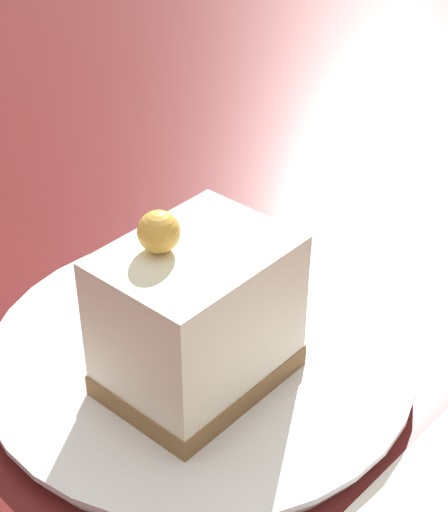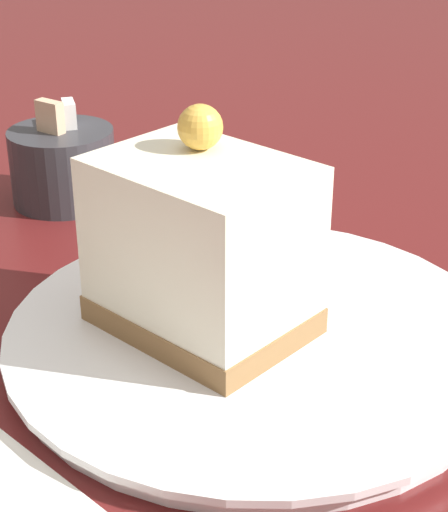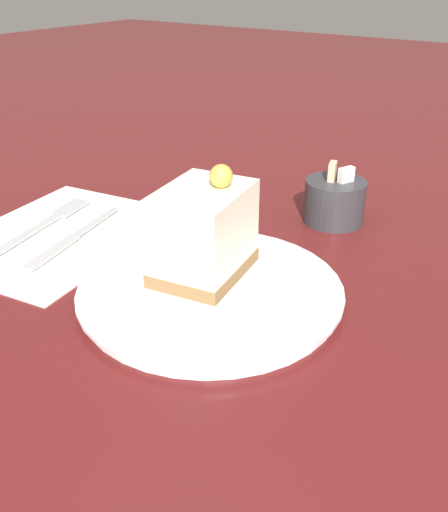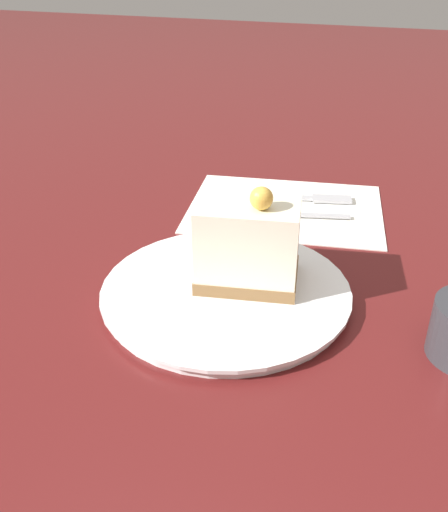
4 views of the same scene
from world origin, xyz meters
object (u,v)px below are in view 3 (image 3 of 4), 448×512
object	(u,v)px
cake_slice	(203,232)
knife	(67,242)
fork	(48,222)
sugar_bowl	(337,201)
plate	(208,293)

from	to	relation	value
cake_slice	knife	size ratio (longest dim) A/B	0.65
cake_slice	fork	xyz separation A→B (m)	(-0.24, 0.00, -0.05)
knife	sugar_bowl	size ratio (longest dim) A/B	2.30
fork	sugar_bowl	bearing A→B (deg)	23.74
cake_slice	knife	world-z (taller)	cake_slice
fork	knife	world-z (taller)	same
fork	cake_slice	bearing A→B (deg)	-14.00
knife	sugar_bowl	distance (m)	0.32
cake_slice	knife	xyz separation A→B (m)	(-0.18, -0.02, -0.05)
fork	sugar_bowl	size ratio (longest dim) A/B	2.37
plate	cake_slice	world-z (taller)	cake_slice
plate	cake_slice	xyz separation A→B (m)	(-0.02, 0.02, 0.05)
cake_slice	sugar_bowl	size ratio (longest dim) A/B	1.50
plate	cake_slice	bearing A→B (deg)	133.58
plate	knife	xyz separation A→B (m)	(-0.20, 0.00, -0.00)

